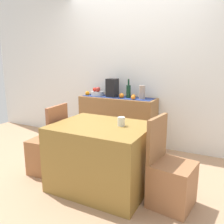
# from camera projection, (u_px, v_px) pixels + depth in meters

# --- Properties ---
(ground_plane) EXTENTS (6.40, 6.40, 0.02)m
(ground_plane) POSITION_uv_depth(u_px,v_px,m) (102.00, 171.00, 3.15)
(ground_plane) COLOR tan
(ground_plane) RESTS_ON ground
(room_wall_rear) EXTENTS (6.40, 0.06, 2.70)m
(room_wall_rear) POSITION_uv_depth(u_px,v_px,m) (136.00, 65.00, 3.88)
(room_wall_rear) COLOR white
(room_wall_rear) RESTS_ON ground
(sideboard_console) EXTENTS (1.27, 0.42, 0.84)m
(sideboard_console) POSITION_uv_depth(u_px,v_px,m) (117.00, 122.00, 3.95)
(sideboard_console) COLOR olive
(sideboard_console) RESTS_ON ground
(table_runner) EXTENTS (1.19, 0.32, 0.01)m
(table_runner) POSITION_uv_depth(u_px,v_px,m) (118.00, 97.00, 3.85)
(table_runner) COLOR navy
(table_runner) RESTS_ON sideboard_console
(fruit_bowl) EXTENTS (0.22, 0.22, 0.07)m
(fruit_bowl) POSITION_uv_depth(u_px,v_px,m) (98.00, 93.00, 4.01)
(fruit_bowl) COLOR silver
(fruit_bowl) RESTS_ON table_runner
(apple_front) EXTENTS (0.08, 0.08, 0.08)m
(apple_front) POSITION_uv_depth(u_px,v_px,m) (98.00, 89.00, 3.94)
(apple_front) COLOR #AC2E27
(apple_front) RESTS_ON fruit_bowl
(apple_rear) EXTENTS (0.07, 0.07, 0.07)m
(apple_rear) POSITION_uv_depth(u_px,v_px,m) (99.00, 89.00, 4.05)
(apple_rear) COLOR red
(apple_rear) RESTS_ON fruit_bowl
(apple_upper) EXTENTS (0.07, 0.07, 0.07)m
(apple_upper) POSITION_uv_depth(u_px,v_px,m) (95.00, 89.00, 3.97)
(apple_upper) COLOR red
(apple_upper) RESTS_ON fruit_bowl
(wine_bottle) EXTENTS (0.07, 0.07, 0.31)m
(wine_bottle) POSITION_uv_depth(u_px,v_px,m) (128.00, 91.00, 3.75)
(wine_bottle) COLOR #123421
(wine_bottle) RESTS_ON sideboard_console
(coffee_maker) EXTENTS (0.16, 0.18, 0.30)m
(coffee_maker) POSITION_uv_depth(u_px,v_px,m) (112.00, 88.00, 3.87)
(coffee_maker) COLOR black
(coffee_maker) RESTS_ON sideboard_console
(ceramic_vase) EXTENTS (0.09, 0.09, 0.21)m
(ceramic_vase) POSITION_uv_depth(u_px,v_px,m) (142.00, 92.00, 3.65)
(ceramic_vase) COLOR #A19186
(ceramic_vase) RESTS_ON sideboard_console
(orange_loose_near_bowl) EXTENTS (0.07, 0.07, 0.07)m
(orange_loose_near_bowl) POSITION_uv_depth(u_px,v_px,m) (133.00, 97.00, 3.69)
(orange_loose_near_bowl) COLOR orange
(orange_loose_near_bowl) RESTS_ON sideboard_console
(orange_loose_end) EXTENTS (0.07, 0.07, 0.07)m
(orange_loose_end) POSITION_uv_depth(u_px,v_px,m) (133.00, 98.00, 3.61)
(orange_loose_end) COLOR orange
(orange_loose_end) RESTS_ON sideboard_console
(orange_loose_far) EXTENTS (0.08, 0.08, 0.08)m
(orange_loose_far) POSITION_uv_depth(u_px,v_px,m) (121.00, 96.00, 3.76)
(orange_loose_far) COLOR orange
(orange_loose_far) RESTS_ON sideboard_console
(orange_loose_mid) EXTENTS (0.07, 0.07, 0.07)m
(orange_loose_mid) POSITION_uv_depth(u_px,v_px,m) (87.00, 93.00, 4.05)
(orange_loose_mid) COLOR orange
(orange_loose_mid) RESTS_ON sideboard_console
(dining_table) EXTENTS (1.05, 0.82, 0.74)m
(dining_table) POSITION_uv_depth(u_px,v_px,m) (102.00, 156.00, 2.67)
(dining_table) COLOR olive
(dining_table) RESTS_ON ground
(coffee_cup) EXTENTS (0.08, 0.08, 0.10)m
(coffee_cup) POSITION_uv_depth(u_px,v_px,m) (121.00, 121.00, 2.54)
(coffee_cup) COLOR silver
(coffee_cup) RESTS_ON dining_table
(chair_near_window) EXTENTS (0.43, 0.43, 0.90)m
(chair_near_window) POSITION_uv_depth(u_px,v_px,m) (49.00, 153.00, 3.04)
(chair_near_window) COLOR #99623B
(chair_near_window) RESTS_ON ground
(chair_by_corner) EXTENTS (0.45, 0.45, 0.90)m
(chair_by_corner) POSITION_uv_depth(u_px,v_px,m) (171.00, 180.00, 2.34)
(chair_by_corner) COLOR #A16943
(chair_by_corner) RESTS_ON ground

